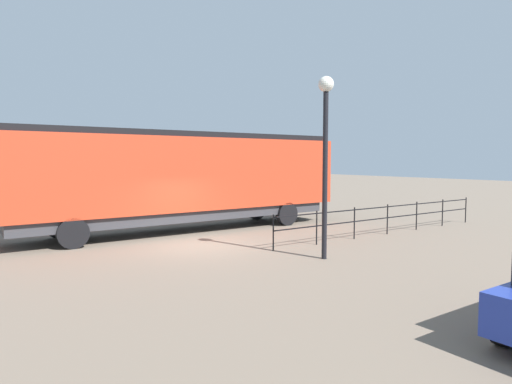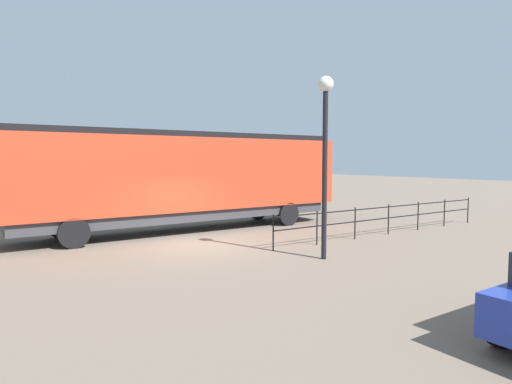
% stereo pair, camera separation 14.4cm
% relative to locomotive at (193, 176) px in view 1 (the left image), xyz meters
% --- Properties ---
extents(ground_plane, '(120.00, 120.00, 0.00)m').
position_rel_locomotive_xyz_m(ground_plane, '(3.36, -1.37, -2.40)').
color(ground_plane, '#756656').
extents(locomotive, '(2.87, 15.04, 4.30)m').
position_rel_locomotive_xyz_m(locomotive, '(0.00, 0.00, 0.00)').
color(locomotive, red).
rests_on(locomotive, ground_plane).
extents(lamp_post, '(0.48, 0.48, 5.69)m').
position_rel_locomotive_xyz_m(lamp_post, '(7.47, 0.85, 1.52)').
color(lamp_post, black).
rests_on(lamp_post, ground_plane).
extents(platform_fence, '(0.05, 12.05, 1.26)m').
position_rel_locomotive_xyz_m(platform_fence, '(5.62, 6.23, -1.58)').
color(platform_fence, black).
rests_on(platform_fence, ground_plane).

